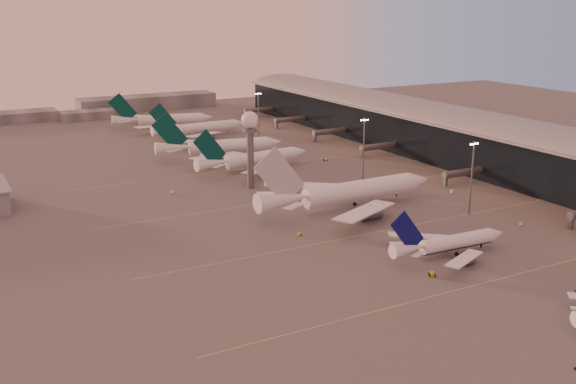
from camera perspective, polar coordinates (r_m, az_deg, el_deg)
ground at (r=161.56m, az=14.21°, el=-9.93°), size 700.00×700.00×0.00m
taxiway_markings at (r=219.03m, az=10.12°, el=-2.75°), size 180.00×185.25×0.02m
terminal at (r=305.87m, az=15.35°, el=4.27°), size 57.00×362.00×23.04m
radar_tower at (r=253.42m, az=-3.23°, el=4.91°), size 6.40×6.40×31.10m
mast_b at (r=230.59m, az=15.31°, el=1.43°), size 3.60×0.56×25.00m
mast_c at (r=268.73m, az=6.43°, el=3.90°), size 3.60×0.56×25.00m
mast_d at (r=344.03m, az=-2.51°, el=6.60°), size 3.60×0.56×25.00m
distant_horizon at (r=447.12m, az=-15.01°, el=6.95°), size 165.00×37.50×9.00m
narrowbody_mid at (r=194.36m, az=13.49°, el=-4.40°), size 39.65×31.63×15.49m
widebody_white at (r=232.08m, az=5.14°, el=-0.38°), size 70.67×56.63×24.86m
greentail_a at (r=285.37m, az=-2.91°, el=2.58°), size 54.74×44.02×19.89m
greentail_b at (r=309.60m, az=-5.75°, el=3.63°), size 59.35×47.55×21.70m
greentail_c at (r=359.22m, az=-7.42°, el=5.22°), size 54.09×43.63×19.64m
greentail_d at (r=386.44m, az=-10.52°, el=5.86°), size 56.13×44.83×20.70m
gsv_tug_mid at (r=180.33m, az=12.10°, el=-6.81°), size 4.44×3.93×1.09m
gsv_truck_b at (r=227.14m, az=19.20°, el=-2.46°), size 5.29×2.78×2.03m
gsv_truck_c at (r=205.75m, az=1.03°, el=-3.44°), size 5.11×3.13×1.94m
gsv_catering_b at (r=258.12m, az=13.79°, el=0.39°), size 5.53×3.10×4.31m
gsv_tug_far at (r=243.64m, az=3.50°, el=-0.47°), size 3.61×4.59×1.15m
gsv_truck_d at (r=253.52m, az=-9.82°, el=0.13°), size 3.60×6.46×2.47m
gsv_tug_hangar at (r=302.53m, az=3.21°, el=2.76°), size 4.21×3.14×1.07m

